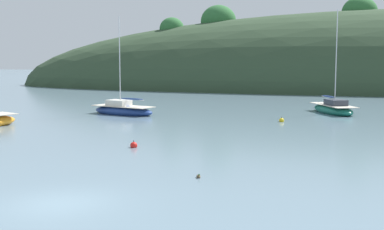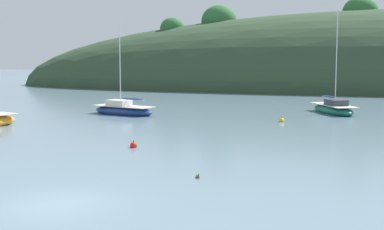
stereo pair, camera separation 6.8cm
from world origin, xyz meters
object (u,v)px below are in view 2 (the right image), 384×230
object	(u,v)px
mooring_buoy_inner	(134,145)
duck_lone_left	(198,176)
sailboat_red_portside	(123,110)
mooring_buoy_outer	(282,120)
sailboat_cream_ketch	(333,109)

from	to	relation	value
mooring_buoy_inner	duck_lone_left	bearing A→B (deg)	-49.49
sailboat_red_portside	mooring_buoy_outer	distance (m)	15.64
sailboat_red_portside	mooring_buoy_inner	xyz separation A→B (m)	(7.68, -17.13, -0.30)
sailboat_cream_ketch	duck_lone_left	distance (m)	30.72
mooring_buoy_outer	sailboat_cream_ketch	bearing A→B (deg)	61.75
mooring_buoy_outer	duck_lone_left	size ratio (longest dim) A/B	1.32
mooring_buoy_outer	duck_lone_left	distance (m)	21.86
sailboat_cream_ketch	sailboat_red_portside	size ratio (longest dim) A/B	1.07
sailboat_red_portside	mooring_buoy_inner	bearing A→B (deg)	-65.83
sailboat_cream_ketch	sailboat_red_portside	xyz separation A→B (m)	(-19.93, -6.17, -0.01)
mooring_buoy_inner	duck_lone_left	world-z (taller)	mooring_buoy_inner
sailboat_cream_ketch	sailboat_red_portside	bearing A→B (deg)	-162.81
sailboat_cream_ketch	mooring_buoy_inner	bearing A→B (deg)	-117.74
sailboat_red_portside	duck_lone_left	size ratio (longest dim) A/B	23.77
sailboat_red_portside	duck_lone_left	world-z (taller)	sailboat_red_portside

